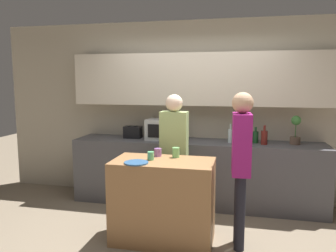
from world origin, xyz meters
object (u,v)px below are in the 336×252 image
object	(u,v)px
cup_1	(176,152)
bottle_1	(239,135)
cup_2	(158,152)
person_center	(174,147)
bottle_0	(230,136)
potted_plant	(296,130)
bottle_3	(255,137)
cup_0	(151,156)
plate_on_island	(136,163)
toaster	(133,132)
bottle_2	(247,134)
microwave	(165,129)
bottle_4	(264,137)
person_left	(241,157)

from	to	relation	value
cup_1	bottle_1	bearing A→B (deg)	53.40
cup_1	cup_2	world-z (taller)	cup_1
bottle_1	cup_2	world-z (taller)	bottle_1
cup_2	person_center	distance (m)	0.39
bottle_0	bottle_1	world-z (taller)	bottle_1
person_center	potted_plant	bearing A→B (deg)	-154.55
bottle_3	cup_2	world-z (taller)	bottle_3
cup_0	person_center	world-z (taller)	person_center
plate_on_island	person_center	size ratio (longest dim) A/B	0.16
bottle_0	person_center	bearing A→B (deg)	-137.21
toaster	cup_2	xyz separation A→B (m)	(0.67, -1.08, -0.05)
bottle_0	bottle_2	size ratio (longest dim) A/B	0.95
microwave	bottle_4	xyz separation A→B (m)	(1.42, -0.11, -0.05)
microwave	bottle_0	xyz separation A→B (m)	(0.96, -0.08, -0.05)
toaster	cup_2	size ratio (longest dim) A/B	2.83
bottle_3	person_center	world-z (taller)	person_center
plate_on_island	cup_1	world-z (taller)	cup_1
microwave	bottle_3	distance (m)	1.31
bottle_1	cup_2	distance (m)	1.30
bottle_2	bottle_4	xyz separation A→B (m)	(0.23, -0.17, -0.01)
potted_plant	cup_0	xyz separation A→B (m)	(-1.70, -1.28, -0.16)
plate_on_island	person_left	distance (m)	1.11
bottle_2	cup_0	bearing A→B (deg)	-128.35
potted_plant	plate_on_island	xyz separation A→B (m)	(-1.81, -1.45, -0.20)
toaster	person_center	distance (m)	1.06
bottle_0	cup_1	xyz separation A→B (m)	(-0.58, -1.01, -0.05)
bottle_3	plate_on_island	bearing A→B (deg)	-131.82
potted_plant	bottle_4	bearing A→B (deg)	-164.51
bottle_1	cup_0	xyz separation A→B (m)	(-0.94, -1.12, -0.08)
microwave	potted_plant	xyz separation A→B (m)	(1.84, 0.00, 0.05)
bottle_2	cup_2	distance (m)	1.53
bottle_3	person_left	world-z (taller)	person_left
bottle_0	bottle_3	xyz separation A→B (m)	(0.34, 0.06, -0.02)
bottle_3	cup_1	bearing A→B (deg)	-130.78
potted_plant	person_center	distance (m)	1.71
cup_0	person_left	distance (m)	0.98
toaster	bottle_0	size ratio (longest dim) A/B	0.97
cup_0	person_left	bearing A→B (deg)	3.28
microwave	cup_1	distance (m)	1.16
potted_plant	bottle_1	xyz separation A→B (m)	(-0.76, -0.15, -0.08)
person_center	microwave	bearing A→B (deg)	-67.02
cup_2	person_left	xyz separation A→B (m)	(0.95, -0.14, 0.03)
microwave	person_center	size ratio (longest dim) A/B	0.32
plate_on_island	cup_2	distance (m)	0.40
bottle_3	bottle_4	distance (m)	0.15
cup_1	bottle_2	bearing A→B (deg)	54.95
microwave	cup_0	bearing A→B (deg)	-83.90
bottle_0	bottle_1	bearing A→B (deg)	-33.23
bottle_1	cup_1	xyz separation A→B (m)	(-0.70, -0.94, -0.07)
toaster	potted_plant	distance (m)	2.34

